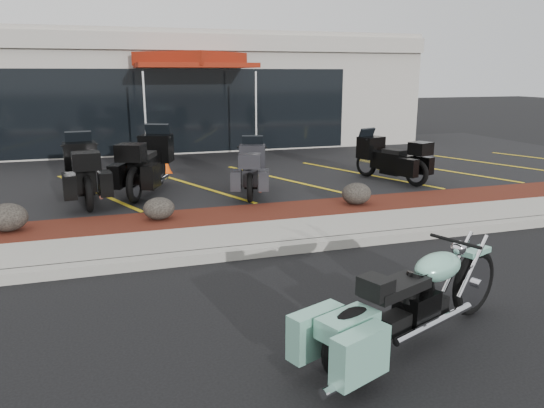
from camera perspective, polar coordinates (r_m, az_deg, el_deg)
name	(u,v)px	position (r m, az deg, el deg)	size (l,w,h in m)	color
ground	(266,278)	(7.20, -0.67, -7.96)	(90.00, 90.00, 0.00)	black
curb	(248,252)	(7.98, -2.59, -5.15)	(24.00, 0.25, 0.15)	gray
sidewalk	(237,238)	(8.63, -3.82, -3.70)	(24.00, 1.20, 0.15)	gray
mulch_bed	(221,219)	(9.74, -5.54, -1.62)	(24.00, 1.20, 0.16)	#3B130D
upper_lot	(179,169)	(14.94, -10.02, 3.68)	(26.00, 9.60, 0.15)	black
dealership_building	(153,91)	(20.95, -12.72, 11.77)	(18.00, 8.16, 4.00)	#AAA499
boulder_left	(7,217)	(9.67, -26.61, -1.29)	(0.65, 0.54, 0.46)	black
boulder_mid	(159,208)	(9.56, -12.07, -0.47)	(0.55, 0.46, 0.39)	black
boulder_right	(356,194)	(10.56, 9.07, 1.12)	(0.60, 0.50, 0.42)	black
hero_cruiser	(474,273)	(6.39, 20.94, -6.94)	(2.89, 0.73, 1.02)	#7DC2AA
touring_black_front	(80,163)	(11.99, -19.91, 4.19)	(2.32, 0.89, 1.35)	black
touring_black_mid	(158,155)	(12.47, -12.12, 5.22)	(2.44, 0.93, 1.42)	black
touring_grey	(253,161)	(11.98, -2.10, 4.60)	(2.03, 0.77, 1.18)	#29282D
touring_black_rear	(367,153)	(13.40, 10.15, 5.47)	(2.09, 0.80, 1.22)	black
traffic_cone	(166,164)	(14.04, -11.37, 4.21)	(0.28, 0.28, 0.45)	#EB4807
popup_canopy	(191,62)	(16.66, -8.69, 14.85)	(3.50, 3.50, 3.12)	silver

